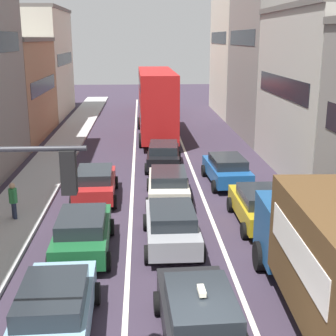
% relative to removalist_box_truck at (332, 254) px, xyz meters
% --- Properties ---
extents(sidewalk_left, '(2.60, 64.00, 0.14)m').
position_rel_removalist_box_truck_xyz_m(sidewalk_left, '(-10.39, 17.96, -1.90)').
color(sidewalk_left, '#ACACAC').
rests_on(sidewalk_left, ground).
extents(lane_stripe_left, '(0.16, 60.00, 0.01)m').
position_rel_removalist_box_truck_xyz_m(lane_stripe_left, '(-5.39, 17.96, -1.97)').
color(lane_stripe_left, silver).
rests_on(lane_stripe_left, ground).
extents(lane_stripe_right, '(0.16, 60.00, 0.01)m').
position_rel_removalist_box_truck_xyz_m(lane_stripe_right, '(-1.99, 17.96, -1.97)').
color(lane_stripe_right, silver).
rests_on(lane_stripe_right, ground).
extents(building_row_right, '(7.20, 43.90, 13.75)m').
position_rel_removalist_box_truck_xyz_m(building_row_right, '(6.20, 22.57, 3.92)').
color(building_row_right, beige).
rests_on(building_row_right, ground).
extents(removalist_box_truck, '(2.93, 7.78, 3.58)m').
position_rel_removalist_box_truck_xyz_m(removalist_box_truck, '(0.00, 0.00, 0.00)').
color(removalist_box_truck, navy).
rests_on(removalist_box_truck, ground).
extents(taxi_centre_lane_front, '(2.19, 4.37, 1.66)m').
position_rel_removalist_box_truck_xyz_m(taxi_centre_lane_front, '(-3.52, -0.88, -1.18)').
color(taxi_centre_lane_front, black).
rests_on(taxi_centre_lane_front, ground).
extents(sedan_left_lane_front, '(2.14, 4.34, 1.49)m').
position_rel_removalist_box_truck_xyz_m(sedan_left_lane_front, '(-7.13, -0.34, -1.18)').
color(sedan_left_lane_front, '#759EB7').
rests_on(sedan_left_lane_front, ground).
extents(sedan_centre_lane_second, '(2.08, 4.31, 1.49)m').
position_rel_removalist_box_truck_xyz_m(sedan_centre_lane_second, '(-3.84, 5.07, -1.18)').
color(sedan_centre_lane_second, gray).
rests_on(sedan_centre_lane_second, ground).
extents(wagon_left_lane_second, '(2.13, 4.33, 1.49)m').
position_rel_removalist_box_truck_xyz_m(wagon_left_lane_second, '(-7.00, 4.61, -1.18)').
color(wagon_left_lane_second, '#19592D').
rests_on(wagon_left_lane_second, ground).
extents(hatchback_centre_lane_third, '(2.17, 4.35, 1.49)m').
position_rel_removalist_box_truck_xyz_m(hatchback_centre_lane_third, '(-3.68, 10.00, -1.18)').
color(hatchback_centre_lane_third, beige).
rests_on(hatchback_centre_lane_third, ground).
extents(sedan_left_lane_third, '(2.15, 4.35, 1.49)m').
position_rel_removalist_box_truck_xyz_m(sedan_left_lane_third, '(-7.10, 10.46, -1.18)').
color(sedan_left_lane_third, '#A51E1E').
rests_on(sedan_left_lane_third, ground).
extents(coupe_centre_lane_fourth, '(2.27, 4.40, 1.49)m').
position_rel_removalist_box_truck_xyz_m(coupe_centre_lane_fourth, '(-3.62, 15.87, -1.18)').
color(coupe_centre_lane_fourth, black).
rests_on(coupe_centre_lane_fourth, ground).
extents(sedan_right_lane_behind_truck, '(2.07, 4.30, 1.49)m').
position_rel_removalist_box_truck_xyz_m(sedan_right_lane_behind_truck, '(-0.12, 6.91, -1.18)').
color(sedan_right_lane_behind_truck, '#B29319').
rests_on(sedan_right_lane_behind_truck, ground).
extents(wagon_right_lane_far, '(2.23, 4.38, 1.49)m').
position_rel_removalist_box_truck_xyz_m(wagon_right_lane_far, '(-0.49, 12.51, -1.18)').
color(wagon_right_lane_far, '#194C8C').
rests_on(wagon_right_lane_far, ground).
extents(bus_mid_queue_primary, '(2.92, 10.54, 5.06)m').
position_rel_removalist_box_truck_xyz_m(bus_mid_queue_primary, '(-3.74, 24.48, 0.86)').
color(bus_mid_queue_primary, '#B21919').
rests_on(bus_mid_queue_primary, ground).
extents(bus_far_queue_secondary, '(2.95, 10.55, 2.90)m').
position_rel_removalist_box_truck_xyz_m(bus_far_queue_secondary, '(-3.49, 37.67, -0.21)').
color(bus_far_queue_secondary, '#B21919').
rests_on(bus_far_queue_secondary, ground).
extents(pedestrian_near_kerb, '(0.34, 0.49, 1.66)m').
position_rel_removalist_box_truck_xyz_m(pedestrian_near_kerb, '(-10.20, 7.78, -1.03)').
color(pedestrian_near_kerb, '#262D47').
rests_on(pedestrian_near_kerb, ground).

